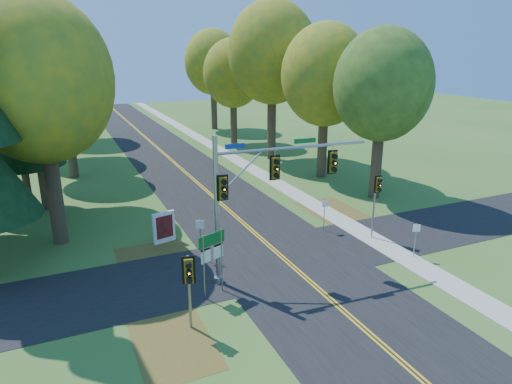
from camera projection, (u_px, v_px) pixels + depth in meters
name	position (u px, v px, depth m)	size (l,w,h in m)	color
ground	(300.00, 273.00, 23.72)	(160.00, 160.00, 0.00)	#325E21
road_main	(300.00, 273.00, 23.72)	(8.00, 160.00, 0.02)	black
road_cross	(282.00, 257.00, 25.46)	(60.00, 6.00, 0.02)	black
centerline_left	(298.00, 273.00, 23.68)	(0.10, 160.00, 0.01)	gold
centerline_right	(302.00, 272.00, 23.76)	(0.10, 160.00, 0.01)	gold
sidewalk_east	(394.00, 252.00, 26.12)	(1.60, 160.00, 0.06)	#9E998E
leaf_patch_w_near	(159.00, 264.00, 24.68)	(4.00, 6.00, 0.00)	brown
leaf_patch_e	(343.00, 217.00, 31.59)	(3.50, 8.00, 0.00)	brown
leaf_patch_w_far	(172.00, 341.00, 18.20)	(3.00, 5.00, 0.00)	brown
tree_w_a	(40.00, 81.00, 24.69)	(8.00, 8.00, 14.15)	#38281C
tree_e_a	(383.00, 86.00, 33.26)	(7.20, 7.20, 12.73)	#38281C
tree_w_b	(29.00, 61.00, 30.20)	(8.60, 8.60, 15.38)	#38281C
tree_e_b	(326.00, 76.00, 38.84)	(7.60, 7.60, 13.33)	#38281C
tree_w_c	(64.00, 87.00, 38.90)	(6.80, 6.80, 11.91)	#38281C
tree_e_c	(273.00, 53.00, 44.94)	(8.80, 8.80, 15.79)	#38281C
tree_w_d	(52.00, 62.00, 45.70)	(8.20, 8.20, 14.56)	#38281C
tree_e_d	(233.00, 74.00, 53.43)	(7.00, 7.00, 12.32)	#38281C
tree_w_e	(61.00, 57.00, 55.56)	(8.40, 8.40, 14.97)	#38281C
tree_e_e	(213.00, 62.00, 62.92)	(7.80, 7.80, 13.74)	#38281C
pine_c	(9.00, 72.00, 29.65)	(5.60, 5.60, 20.56)	#38281C
traffic_mast	(257.00, 187.00, 21.95)	(8.16, 0.91, 7.41)	#919499
east_signal_pole	(377.00, 191.00, 27.01)	(0.47, 0.54, 4.03)	gray
ped_signal_pole	(189.00, 276.00, 18.16)	(0.53, 0.62, 3.39)	gray
route_sign_cluster	(212.00, 251.00, 20.98)	(1.41, 0.58, 3.21)	gray
info_kiosk	(164.00, 227.00, 27.19)	(1.38, 0.52, 1.91)	silver
reg_sign_e_north	(325.00, 209.00, 28.72)	(0.41, 0.07, 2.13)	gray
reg_sign_e_south	(416.00, 234.00, 25.02)	(0.37, 0.19, 2.05)	gray
reg_sign_w	(200.00, 232.00, 24.75)	(0.44, 0.20, 2.40)	gray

